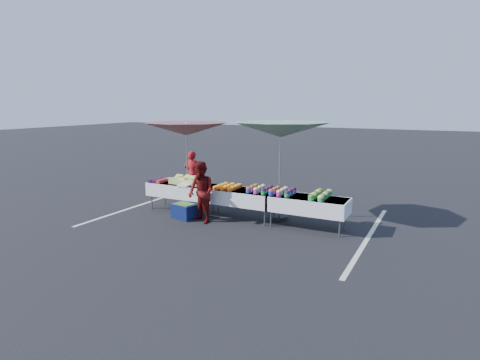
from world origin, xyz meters
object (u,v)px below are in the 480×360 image
at_px(vendor, 192,174).
at_px(storage_bin, 185,211).
at_px(customer, 201,192).
at_px(table_center, 240,196).
at_px(umbrella_right, 280,130).
at_px(table_left, 182,189).
at_px(table_right, 308,204).
at_px(umbrella_left, 186,130).

bearing_deg(vendor, storage_bin, 110.57).
height_order(customer, storage_bin, customer).
height_order(table_center, umbrella_right, umbrella_right).
xyz_separation_m(table_left, storage_bin, (0.54, -0.65, -0.38)).
distance_m(table_right, umbrella_right, 1.93).
distance_m(table_left, vendor, 1.51).
height_order(table_left, table_right, same).
xyz_separation_m(table_right, umbrella_left, (-3.68, 0.40, 1.60)).
xyz_separation_m(table_left, umbrella_right, (2.71, 0.40, 1.67)).
bearing_deg(table_center, vendor, 149.80).
xyz_separation_m(vendor, storage_bin, (1.11, -2.03, -0.54)).
relative_size(table_left, umbrella_right, 0.68).
bearing_deg(customer, umbrella_right, 58.80).
distance_m(table_center, vendor, 2.76).
relative_size(customer, umbrella_left, 0.54).
distance_m(umbrella_left, umbrella_right, 2.79).
xyz_separation_m(customer, storage_bin, (-0.57, 0.10, -0.56)).
bearing_deg(table_left, customer, -34.09).
relative_size(table_left, table_right, 1.00).
bearing_deg(storage_bin, table_center, 38.69).
distance_m(table_left, umbrella_right, 3.21).
height_order(table_center, vendor, vendor).
bearing_deg(table_center, table_right, 0.00).
distance_m(table_right, customer, 2.61).
xyz_separation_m(table_center, table_right, (1.80, 0.00, 0.00)).
height_order(vendor, storage_bin, vendor).
xyz_separation_m(table_left, table_right, (3.60, 0.00, 0.00)).
xyz_separation_m(umbrella_left, umbrella_right, (2.79, 0.00, 0.07)).
bearing_deg(umbrella_left, table_center, -12.02).
bearing_deg(umbrella_right, table_left, -171.60).
bearing_deg(storage_bin, umbrella_right, 37.27).
height_order(table_left, table_center, same).
distance_m(table_right, storage_bin, 3.16).
bearing_deg(umbrella_left, table_right, -6.21).
distance_m(customer, umbrella_right, 2.47).
relative_size(customer, umbrella_right, 0.56).
bearing_deg(table_right, customer, -163.25).
xyz_separation_m(umbrella_right, storage_bin, (-2.17, -1.05, -2.05)).
xyz_separation_m(table_left, umbrella_left, (-0.08, 0.40, 1.60)).
distance_m(vendor, storage_bin, 2.38).
relative_size(vendor, storage_bin, 2.21).
distance_m(table_center, storage_bin, 1.47).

